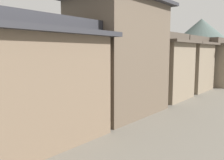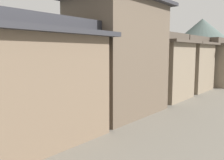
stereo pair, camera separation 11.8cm
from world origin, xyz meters
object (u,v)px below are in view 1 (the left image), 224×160
at_px(boat_moored_third, 31,96).
at_px(house_waterfront_narrow, 188,64).
at_px(house_waterfront_nearest, 34,81).
at_px(mooring_post_dock_mid, 133,91).
at_px(boat_moored_nearest, 188,80).
at_px(house_waterfront_tall, 163,67).
at_px(boat_moored_second, 185,73).
at_px(mooring_post_dock_near, 41,113).
at_px(house_waterfront_far, 211,62).
at_px(boat_moored_far, 176,83).
at_px(house_waterfront_second, 119,53).

xyz_separation_m(boat_moored_third, house_waterfront_narrow, (12.15, 12.92, 3.32)).
relative_size(house_waterfront_nearest, house_waterfront_narrow, 1.17).
distance_m(house_waterfront_nearest, mooring_post_dock_mid, 13.26).
bearing_deg(boat_moored_nearest, house_waterfront_tall, -75.38).
height_order(boat_moored_second, boat_moored_third, boat_moored_third).
xyz_separation_m(boat_moored_nearest, mooring_post_dock_mid, (2.10, -19.38, 0.88)).
bearing_deg(boat_moored_nearest, house_waterfront_nearest, -81.31).
distance_m(house_waterfront_narrow, mooring_post_dock_near, 18.32).
relative_size(boat_moored_second, house_waterfront_tall, 0.64).
bearing_deg(boat_moored_second, boat_moored_nearest, -65.68).
height_order(boat_moored_nearest, mooring_post_dock_near, mooring_post_dock_near).
bearing_deg(house_waterfront_narrow, house_waterfront_far, 84.49).
distance_m(boat_moored_far, house_waterfront_narrow, 8.69).
height_order(house_waterfront_tall, mooring_post_dock_mid, house_waterfront_tall).
distance_m(house_waterfront_tall, house_waterfront_narrow, 6.24).
relative_size(house_waterfront_nearest, mooring_post_dock_mid, 7.48).
bearing_deg(boat_moored_second, house_waterfront_nearest, -76.18).
distance_m(boat_moored_nearest, house_waterfront_tall, 19.11).
bearing_deg(house_waterfront_nearest, boat_moored_nearest, 98.69).
height_order(boat_moored_second, house_waterfront_nearest, house_waterfront_nearest).
height_order(house_waterfront_nearest, house_waterfront_second, house_waterfront_second).
bearing_deg(house_waterfront_narrow, mooring_post_dock_mid, -109.32).
xyz_separation_m(boat_moored_second, house_waterfront_nearest, (11.46, -46.59, 3.43)).
distance_m(house_waterfront_far, mooring_post_dock_mid, 14.43).
distance_m(house_waterfront_second, house_waterfront_narrow, 13.25).
xyz_separation_m(house_waterfront_narrow, house_waterfront_far, (0.62, 6.40, -0.01)).
bearing_deg(mooring_post_dock_near, boat_moored_far, 94.24).
xyz_separation_m(boat_moored_third, mooring_post_dock_mid, (9.55, 5.48, 0.78)).
distance_m(boat_moored_second, mooring_post_dock_mid, 34.98).
height_order(boat_moored_second, house_waterfront_far, house_waterfront_far).
distance_m(boat_moored_nearest, mooring_post_dock_mid, 19.51).
distance_m(house_waterfront_second, house_waterfront_far, 19.64).
relative_size(boat_moored_far, house_waterfront_tall, 0.64).
xyz_separation_m(boat_moored_nearest, house_waterfront_second, (4.83, -25.13, 4.70)).
bearing_deg(house_waterfront_nearest, boat_moored_second, 103.82).
xyz_separation_m(boat_moored_third, mooring_post_dock_near, (9.55, -5.03, 0.73)).
relative_size(house_waterfront_second, house_waterfront_tall, 1.42).
distance_m(house_waterfront_nearest, house_waterfront_tall, 13.91).
bearing_deg(house_waterfront_tall, house_waterfront_second, -89.27).
relative_size(boat_moored_second, house_waterfront_nearest, 0.55).
xyz_separation_m(boat_moored_far, house_waterfront_narrow, (4.43, -6.71, 3.30)).
distance_m(boat_moored_nearest, boat_moored_second, 15.91).
height_order(boat_moored_third, mooring_post_dock_mid, mooring_post_dock_mid).
height_order(boat_moored_third, house_waterfront_nearest, house_waterfront_nearest).
bearing_deg(boat_moored_nearest, boat_moored_second, 114.32).
xyz_separation_m(boat_moored_far, house_waterfront_tall, (4.47, -12.95, 3.30)).
bearing_deg(house_waterfront_second, mooring_post_dock_mid, 115.40).
xyz_separation_m(house_waterfront_far, mooring_post_dock_mid, (-3.22, -13.84, -2.53)).
height_order(boat_moored_third, house_waterfront_tall, house_waterfront_tall).
bearing_deg(house_waterfront_narrow, house_waterfront_tall, -89.63).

